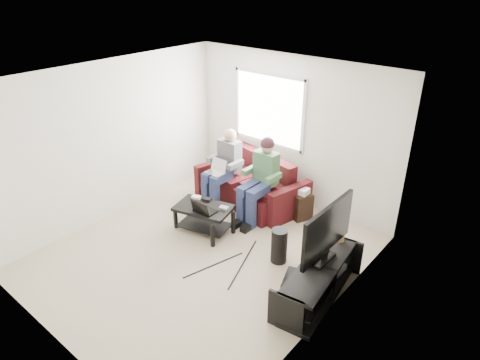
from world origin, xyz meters
name	(u,v)px	position (x,y,z in m)	size (l,w,h in m)	color
floor	(204,254)	(0.00, 0.00, 0.00)	(4.50, 4.50, 0.00)	#B8AD8F
ceiling	(195,80)	(0.00, 0.00, 2.60)	(4.50, 4.50, 0.00)	white
wall_back	(292,132)	(0.00, 2.25, 1.30)	(4.50, 4.50, 0.00)	silver
wall_front	(40,252)	(0.00, -2.25, 1.30)	(4.50, 4.50, 0.00)	silver
wall_left	(112,141)	(-2.00, 0.00, 1.30)	(4.50, 4.50, 0.00)	silver
wall_right	(331,228)	(2.00, 0.00, 1.30)	(4.50, 4.50, 0.00)	silver
window	(269,109)	(-0.50, 2.23, 1.60)	(1.48, 0.04, 1.28)	white
sofa	(253,187)	(-0.41, 1.70, 0.32)	(2.00, 1.16, 0.86)	#431015
person_left	(224,165)	(-0.81, 1.38, 0.74)	(0.40, 0.70, 1.35)	navy
person_right	(261,174)	(-0.01, 1.40, 0.80)	(0.40, 0.71, 1.40)	navy
laptop_silver	(216,170)	(-0.81, 1.17, 0.72)	(0.32, 0.22, 0.24)	silver
coffee_table	(204,213)	(-0.44, 0.47, 0.33)	(0.99, 0.74, 0.44)	black
laptop_black	(205,204)	(-0.32, 0.39, 0.56)	(0.34, 0.24, 0.24)	black
controller_a	(196,197)	(-0.72, 0.59, 0.46)	(0.14, 0.09, 0.04)	silver
controller_b	(207,199)	(-0.54, 0.65, 0.46)	(0.14, 0.09, 0.04)	black
controller_c	(224,208)	(-0.14, 0.62, 0.46)	(0.14, 0.09, 0.04)	gray
tv_stand	(318,283)	(1.77, 0.29, 0.23)	(0.66, 1.58, 0.50)	black
tv	(327,231)	(1.77, 0.39, 0.96)	(0.12, 1.10, 0.81)	black
soundbar	(316,254)	(1.65, 0.39, 0.55)	(0.12, 0.50, 0.10)	black
drink_cup	(341,238)	(1.72, 0.92, 0.56)	(0.08, 0.08, 0.12)	#A57D47
console_white	(302,295)	(1.77, -0.11, 0.30)	(0.30, 0.22, 0.06)	silver
console_grey	(331,266)	(1.77, 0.59, 0.31)	(0.34, 0.26, 0.08)	gray
console_black	(317,280)	(1.77, 0.24, 0.30)	(0.38, 0.30, 0.07)	black
subwoofer	(279,246)	(0.95, 0.59, 0.26)	(0.23, 0.23, 0.53)	black
keyboard_floor	(290,278)	(1.30, 0.37, 0.01)	(0.15, 0.46, 0.03)	black
end_table	(301,204)	(0.53, 1.81, 0.25)	(0.31, 0.31, 0.56)	black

